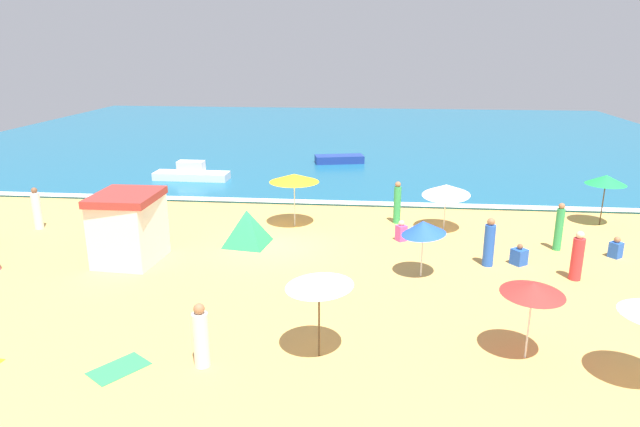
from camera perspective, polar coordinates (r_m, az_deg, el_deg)
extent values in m
plane|color=#E0A856|center=(22.56, -4.57, -3.25)|extent=(60.00, 60.00, 0.00)
cube|color=#196084|center=(49.60, 1.14, 7.85)|extent=(60.00, 44.00, 0.10)
cube|color=white|center=(28.46, -2.36, 1.25)|extent=(57.00, 0.70, 0.01)
cube|color=white|center=(21.73, -18.72, -1.68)|extent=(2.18, 2.48, 2.31)
cube|color=#A5332D|center=(21.37, -19.03, 1.60)|extent=(2.18, 2.54, 0.27)
cylinder|color=silver|center=(19.57, 10.28, -3.61)|extent=(0.05, 0.05, 1.95)
cone|color=blue|center=(19.31, 10.40, -1.41)|extent=(1.99, 1.97, 0.62)
cylinder|color=silver|center=(15.32, 20.37, -10.21)|extent=(0.05, 0.05, 2.03)
cone|color=red|center=(14.95, 20.72, -7.08)|extent=(1.97, 1.97, 0.37)
cylinder|color=silver|center=(24.59, 12.51, 0.53)|extent=(0.05, 0.05, 1.99)
cone|color=white|center=(24.38, 12.63, 2.36)|extent=(2.70, 2.71, 0.68)
cylinder|color=silver|center=(24.63, -2.59, 1.30)|extent=(0.05, 0.05, 2.29)
cone|color=yellow|center=(24.38, -2.62, 3.61)|extent=(3.02, 3.02, 0.35)
cylinder|color=#4C3823|center=(27.70, 26.67, 1.16)|extent=(0.05, 0.05, 2.20)
cone|color=green|center=(27.49, 26.93, 3.06)|extent=(2.28, 2.28, 0.41)
cylinder|color=#4C3823|center=(14.44, -0.10, -10.41)|extent=(0.05, 0.05, 2.19)
cone|color=white|center=(14.02, -0.10, -6.78)|extent=(2.08, 2.07, 0.42)
pyramid|color=green|center=(22.62, -7.38, -1.38)|extent=(2.32, 2.32, 1.42)
cube|color=blue|center=(21.75, 19.45, -4.14)|extent=(0.65, 0.65, 0.59)
sphere|color=brown|center=(21.63, 19.55, -3.18)|extent=(0.21, 0.21, 0.21)
cylinder|color=green|center=(25.30, 7.80, 0.85)|extent=(0.35, 0.35, 1.67)
sphere|color=#9E6B47|center=(25.06, 7.89, 2.94)|extent=(0.25, 0.25, 0.25)
cylinder|color=white|center=(27.21, -26.67, 0.24)|extent=(0.45, 0.45, 1.60)
sphere|color=brown|center=(27.00, -26.92, 2.10)|extent=(0.25, 0.25, 0.25)
cylinder|color=white|center=(14.51, -11.92, -12.38)|extent=(0.44, 0.44, 1.42)
sphere|color=#9E6B47|center=(14.13, -12.12, -9.40)|extent=(0.28, 0.28, 0.28)
cube|color=blue|center=(23.90, 27.69, -3.27)|extent=(0.54, 0.54, 0.60)
sphere|color=#9E6B47|center=(23.78, 27.83, -2.35)|extent=(0.24, 0.24, 0.24)
cylinder|color=red|center=(20.96, 24.53, -4.21)|extent=(0.44, 0.44, 1.48)
sphere|color=beige|center=(20.69, 24.81, -1.99)|extent=(0.27, 0.27, 0.27)
cylinder|color=blue|center=(21.14, 16.70, -3.11)|extent=(0.53, 0.53, 1.54)
sphere|color=#9E6B47|center=(20.86, 16.90, -0.80)|extent=(0.28, 0.28, 0.28)
cylinder|color=green|center=(23.64, 22.98, -1.50)|extent=(0.41, 0.41, 1.66)
sphere|color=#9E6B47|center=(23.38, 23.23, 0.69)|extent=(0.24, 0.24, 0.24)
cube|color=#D84CA5|center=(23.19, 8.20, -1.97)|extent=(0.51, 0.51, 0.65)
sphere|color=beige|center=(23.05, 8.24, -0.96)|extent=(0.24, 0.24, 0.24)
cube|color=green|center=(15.27, -19.64, -14.54)|extent=(1.49, 1.60, 0.01)
cube|color=white|center=(33.88, -12.84, 3.74)|extent=(4.37, 1.31, 0.44)
cube|color=silver|center=(33.77, -12.89, 4.64)|extent=(1.54, 0.77, 0.66)
cube|color=navy|center=(37.80, 1.96, 5.51)|extent=(3.37, 1.88, 0.50)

